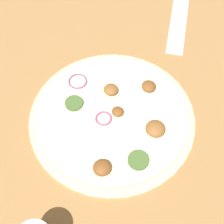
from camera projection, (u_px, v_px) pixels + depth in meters
The scene contains 2 objects.
ground_plane at pixel (112, 118), 0.57m from camera, with size 3.00×3.00×0.00m, color #9E703F.
pizza at pixel (113, 116), 0.56m from camera, with size 0.30×0.30×0.03m.
Camera 1 is at (0.04, 0.29, 0.49)m, focal length 50.00 mm.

